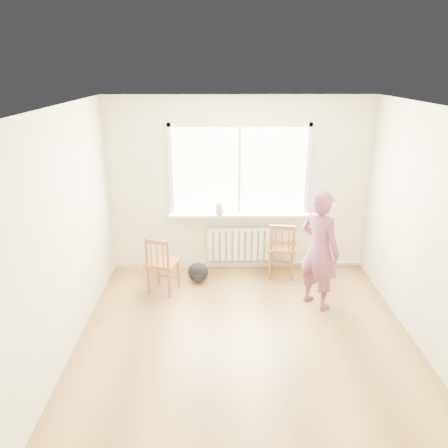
{
  "coord_description": "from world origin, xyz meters",
  "views": [
    {
      "loc": [
        -0.33,
        -4.21,
        3.09
      ],
      "look_at": [
        -0.25,
        1.2,
        1.12
      ],
      "focal_mm": 35.0,
      "sensor_mm": 36.0,
      "label": 1
    }
  ],
  "objects_px": {
    "chair_right": "(282,250)",
    "cat": "(219,208)",
    "person": "(319,250)",
    "chair_left": "(161,265)",
    "backpack": "(198,272)"
  },
  "relations": [
    {
      "from": "chair_right",
      "to": "cat",
      "type": "relative_size",
      "value": 2.22
    },
    {
      "from": "person",
      "to": "cat",
      "type": "bearing_deg",
      "value": 12.04
    },
    {
      "from": "chair_right",
      "to": "person",
      "type": "height_order",
      "value": "person"
    },
    {
      "from": "chair_left",
      "to": "chair_right",
      "type": "height_order",
      "value": "chair_right"
    },
    {
      "from": "chair_right",
      "to": "backpack",
      "type": "height_order",
      "value": "chair_right"
    },
    {
      "from": "chair_left",
      "to": "chair_right",
      "type": "relative_size",
      "value": 0.97
    },
    {
      "from": "chair_right",
      "to": "cat",
      "type": "xyz_separation_m",
      "value": [
        -0.95,
        0.18,
        0.61
      ]
    },
    {
      "from": "chair_left",
      "to": "backpack",
      "type": "bearing_deg",
      "value": -129.27
    },
    {
      "from": "chair_left",
      "to": "backpack",
      "type": "distance_m",
      "value": 0.65
    },
    {
      "from": "backpack",
      "to": "cat",
      "type": "bearing_deg",
      "value": 45.79
    },
    {
      "from": "chair_right",
      "to": "backpack",
      "type": "bearing_deg",
      "value": 16.83
    },
    {
      "from": "cat",
      "to": "chair_left",
      "type": "bearing_deg",
      "value": -138.75
    },
    {
      "from": "chair_left",
      "to": "chair_right",
      "type": "xyz_separation_m",
      "value": [
        1.77,
        0.47,
        0.01
      ]
    },
    {
      "from": "chair_left",
      "to": "cat",
      "type": "distance_m",
      "value": 1.22
    },
    {
      "from": "chair_right",
      "to": "person",
      "type": "distance_m",
      "value": 0.99
    }
  ]
}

